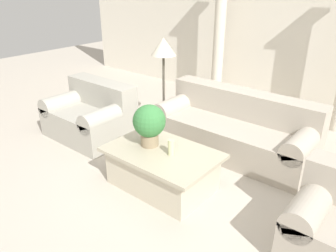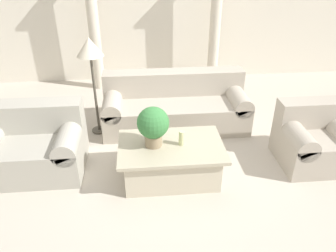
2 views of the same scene
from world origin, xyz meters
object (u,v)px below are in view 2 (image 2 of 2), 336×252
(sofa_long, at_px, (175,106))
(floor_lamp, at_px, (90,53))
(coffee_table, at_px, (171,160))
(potted_plant, at_px, (153,125))
(armchair, at_px, (315,139))
(loveseat, at_px, (33,144))

(sofa_long, relative_size, floor_lamp, 1.51)
(sofa_long, xyz_separation_m, coffee_table, (-0.19, -1.27, -0.09))
(sofa_long, relative_size, coffee_table, 1.75)
(coffee_table, distance_m, floor_lamp, 1.81)
(sofa_long, xyz_separation_m, potted_plant, (-0.39, -1.25, 0.40))
(sofa_long, bearing_deg, armchair, -33.90)
(coffee_table, distance_m, potted_plant, 0.53)
(coffee_table, height_order, armchair, armchair)
(floor_lamp, bearing_deg, loveseat, -130.43)
(loveseat, bearing_deg, coffee_table, -11.63)
(floor_lamp, height_order, armchair, floor_lamp)
(floor_lamp, bearing_deg, potted_plant, -56.29)
(potted_plant, height_order, floor_lamp, floor_lamp)
(sofa_long, relative_size, potted_plant, 4.47)
(sofa_long, distance_m, floor_lamp, 1.46)
(coffee_table, xyz_separation_m, floor_lamp, (-0.97, 1.17, 0.98))
(sofa_long, height_order, floor_lamp, floor_lamp)
(loveseat, height_order, potted_plant, potted_plant)
(sofa_long, distance_m, loveseat, 2.08)
(floor_lamp, bearing_deg, sofa_long, 4.97)
(sofa_long, xyz_separation_m, armchair, (1.66, -1.11, 0.00))
(loveseat, relative_size, floor_lamp, 0.86)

